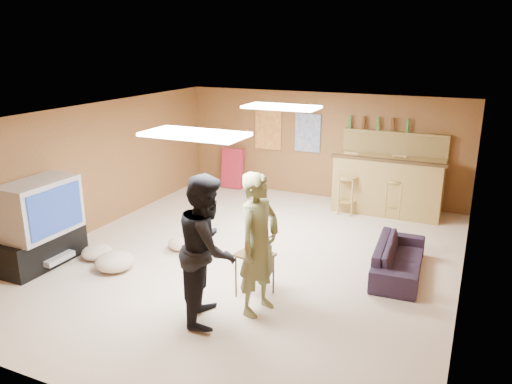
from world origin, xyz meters
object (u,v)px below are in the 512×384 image
at_px(tv_body, 40,208).
at_px(person_olive, 259,244).
at_px(tray_table, 255,275).
at_px(bar_counter, 387,186).
at_px(person_black, 207,248).
at_px(sofa, 399,258).

bearing_deg(tv_body, person_olive, 2.10).
xyz_separation_m(tv_body, tray_table, (3.20, 0.45, -0.61)).
distance_m(tv_body, person_olive, 3.41).
height_order(bar_counter, person_black, person_black).
bearing_deg(bar_counter, sofa, -75.65).
xyz_separation_m(person_olive, sofa, (1.40, 1.75, -0.65)).
relative_size(tv_body, bar_counter, 0.55).
height_order(tv_body, sofa, tv_body).
relative_size(person_black, tray_table, 3.04).
distance_m(tv_body, person_black, 2.93).
height_order(person_black, tray_table, person_black).
height_order(tv_body, person_black, person_black).
bearing_deg(person_black, tv_body, 63.18).
relative_size(tv_body, person_black, 0.62).
distance_m(person_black, tray_table, 0.97).
distance_m(person_black, sofa, 2.92).
relative_size(tv_body, tray_table, 1.88).
bearing_deg(bar_counter, person_black, -104.61).
xyz_separation_m(tv_body, bar_counter, (4.15, 4.45, -0.35)).
bearing_deg(person_olive, bar_counter, 3.88).
height_order(tv_body, person_olive, person_olive).
bearing_deg(tv_body, sofa, 21.35).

